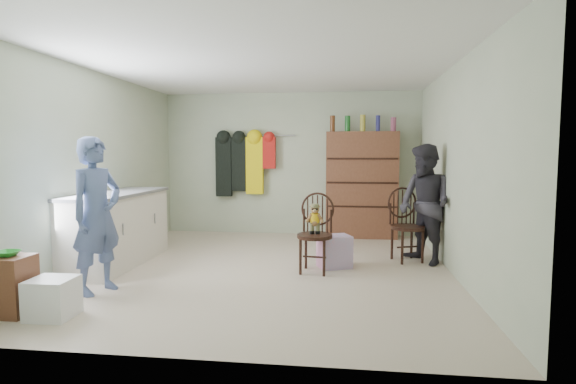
# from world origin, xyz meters

# --- Properties ---
(ground_plane) EXTENTS (5.00, 5.00, 0.00)m
(ground_plane) POSITION_xyz_m (0.00, 0.00, 0.00)
(ground_plane) COLOR beige
(ground_plane) RESTS_ON ground
(room_walls) EXTENTS (5.00, 5.00, 5.00)m
(room_walls) POSITION_xyz_m (0.00, 0.53, 1.58)
(room_walls) COLOR #B8C2A2
(room_walls) RESTS_ON ground
(counter) EXTENTS (0.64, 1.86, 0.94)m
(counter) POSITION_xyz_m (-1.95, 0.00, 0.47)
(counter) COLOR silver
(counter) RESTS_ON ground
(stool) EXTENTS (0.37, 0.32, 0.53)m
(stool) POSITION_xyz_m (-2.00, -1.85, 0.27)
(stool) COLOR brown
(stool) RESTS_ON ground
(bowl) EXTENTS (0.19, 0.19, 0.05)m
(bowl) POSITION_xyz_m (-2.00, -1.85, 0.56)
(bowl) COLOR green
(bowl) RESTS_ON stool
(plastic_tub) EXTENTS (0.38, 0.36, 0.35)m
(plastic_tub) POSITION_xyz_m (-1.58, -1.87, 0.17)
(plastic_tub) COLOR white
(plastic_tub) RESTS_ON ground
(chair_front) EXTENTS (0.48, 0.48, 0.96)m
(chair_front) POSITION_xyz_m (0.62, -0.04, 0.55)
(chair_front) COLOR black
(chair_front) RESTS_ON ground
(chair_far) EXTENTS (0.56, 0.56, 0.98)m
(chair_far) POSITION_xyz_m (1.78, 0.68, 0.53)
(chair_far) COLOR black
(chair_far) RESTS_ON ground
(striped_bag) EXTENTS (0.47, 0.43, 0.41)m
(striped_bag) POSITION_xyz_m (0.84, 0.18, 0.20)
(striped_bag) COLOR pink
(striped_bag) RESTS_ON ground
(person_left) EXTENTS (0.56, 0.68, 1.61)m
(person_left) POSITION_xyz_m (-1.57, -1.13, 0.81)
(person_left) COLOR #4C5D8B
(person_left) RESTS_ON ground
(person_right) EXTENTS (0.89, 0.95, 1.56)m
(person_right) POSITION_xyz_m (2.00, 0.54, 0.78)
(person_right) COLOR #2D2B33
(person_right) RESTS_ON ground
(dresser) EXTENTS (1.20, 0.39, 2.08)m
(dresser) POSITION_xyz_m (1.25, 2.30, 0.91)
(dresser) COLOR brown
(dresser) RESTS_ON ground
(coat_rack) EXTENTS (1.42, 0.12, 1.09)m
(coat_rack) POSITION_xyz_m (-0.83, 2.38, 1.25)
(coat_rack) COLOR #99999E
(coat_rack) RESTS_ON ground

